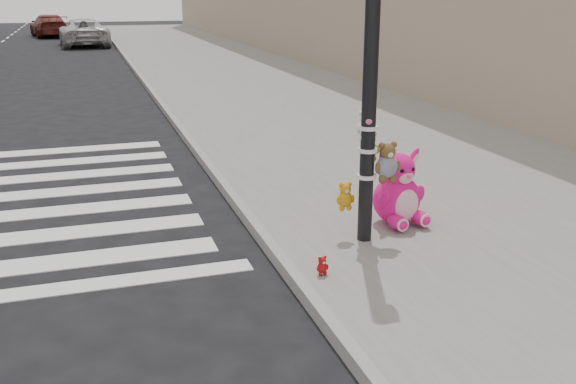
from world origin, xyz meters
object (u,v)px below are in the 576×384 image
object	(u,v)px
pink_bunny	(398,193)
red_teddy	(322,266)
signal_pole	(372,95)
car_white_near	(84,32)

from	to	relation	value
pink_bunny	red_teddy	bearing A→B (deg)	-150.30
signal_pole	pink_bunny	xyz separation A→B (m)	(0.57, 0.37, -1.28)
signal_pole	car_white_near	size ratio (longest dim) A/B	0.78
pink_bunny	signal_pole	bearing A→B (deg)	-156.43
signal_pole	red_teddy	size ratio (longest dim) A/B	19.84
red_teddy	car_white_near	size ratio (longest dim) A/B	0.04
signal_pole	pink_bunny	world-z (taller)	signal_pole
signal_pole	car_white_near	bearing A→B (deg)	94.96
red_teddy	signal_pole	bearing A→B (deg)	33.32
red_teddy	pink_bunny	bearing A→B (deg)	29.62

